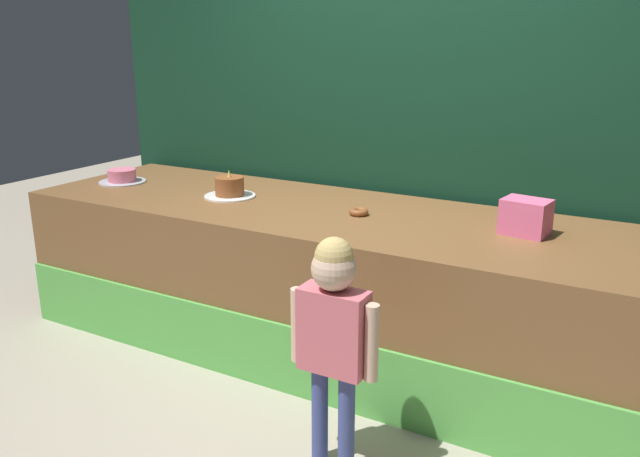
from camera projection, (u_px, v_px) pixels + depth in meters
ground_plane at (310, 398)px, 3.39m from camera, size 12.00×12.00×0.00m
stage_platform at (358, 288)px, 3.73m from camera, size 4.17×1.13×0.87m
curtain_backdrop at (407, 106)px, 4.00m from camera, size 4.50×0.08×2.83m
child_figure at (334, 324)px, 2.68m from camera, size 0.41×0.19×1.06m
pink_box at (526, 217)px, 3.23m from camera, size 0.25×0.20×0.18m
donut at (359, 212)px, 3.59m from camera, size 0.11×0.11×0.04m
cake_left at (122, 177)px, 4.39m from camera, size 0.31×0.31×0.09m
cake_center at (230, 188)px, 3.99m from camera, size 0.32×0.32×0.17m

